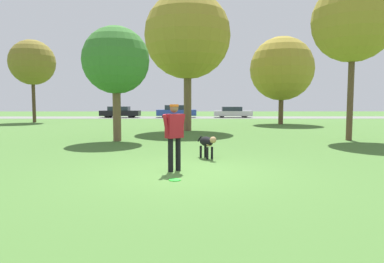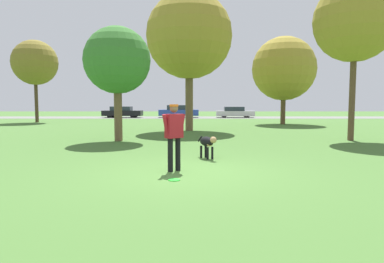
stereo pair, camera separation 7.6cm
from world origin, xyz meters
name	(u,v)px [view 2 (the right image)]	position (x,y,z in m)	size (l,w,h in m)	color
ground_plane	(186,172)	(0.00, 0.00, 0.00)	(120.00, 120.00, 0.00)	#426B2D
far_road_strip	(191,117)	(0.00, 31.18, 0.01)	(120.00, 6.00, 0.01)	slate
person	(174,132)	(-0.30, 0.11, 0.98)	(0.58, 0.52, 1.65)	black
dog	(207,142)	(0.61, 2.02, 0.49)	(0.59, 0.93, 0.69)	black
frisbee	(174,180)	(-0.25, -0.89, 0.01)	(0.26, 0.26, 0.02)	#33D838
tree_near_left	(117,61)	(-3.12, 6.88, 3.51)	(2.92, 2.92, 5.00)	brown
tree_far_right	(284,69)	(7.35, 18.86, 4.35)	(4.98, 4.98, 6.85)	brown
tree_near_right	(355,21)	(7.28, 7.06, 5.24)	(3.57, 3.57, 7.05)	brown
tree_mid_center	(189,36)	(-0.03, 12.61, 5.68)	(5.16, 5.16, 8.28)	brown
tree_far_left	(35,63)	(-13.35, 21.50, 5.12)	(3.83, 3.83, 7.05)	#4C3826
parked_car_black	(122,112)	(-7.85, 30.95, 0.64)	(4.53, 1.86, 1.28)	black
parked_car_blue	(178,111)	(-1.45, 31.35, 0.70)	(4.62, 1.96, 1.43)	#284293
parked_car_silver	(235,112)	(5.07, 31.09, 0.61)	(4.38, 1.95, 1.24)	#B7B7BC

